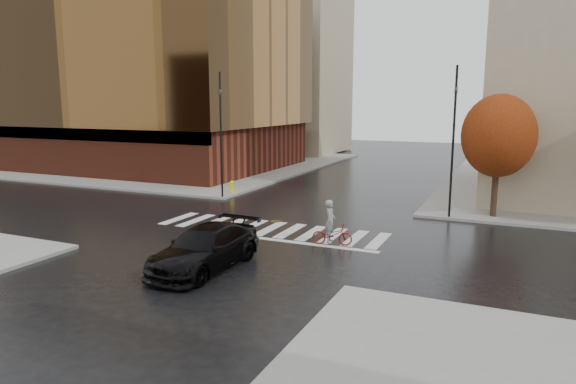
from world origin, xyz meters
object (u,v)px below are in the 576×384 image
object	(u,v)px
sedan	(205,248)
fire_hydrant	(232,186)
traffic_light_ne	(454,131)
traffic_light_nw	(221,126)
cyclist	(331,230)

from	to	relation	value
sedan	fire_hydrant	distance (m)	15.60
fire_hydrant	sedan	bearing A→B (deg)	-63.33
sedan	traffic_light_ne	distance (m)	14.91
fire_hydrant	traffic_light_nw	bearing A→B (deg)	-82.82
cyclist	traffic_light_ne	world-z (taller)	traffic_light_ne
traffic_light_ne	fire_hydrant	bearing A→B (deg)	-9.29
sedan	traffic_light_ne	world-z (taller)	traffic_light_ne
traffic_light_ne	sedan	bearing A→B (deg)	56.24
traffic_light_nw	fire_hydrant	size ratio (longest dim) A/B	9.61
traffic_light_nw	traffic_light_ne	world-z (taller)	traffic_light_ne
traffic_light_ne	cyclist	bearing A→B (deg)	57.65
sedan	traffic_light_ne	bearing A→B (deg)	60.70
fire_hydrant	traffic_light_ne	bearing A→B (deg)	-6.31
sedan	traffic_light_ne	size ratio (longest dim) A/B	0.69
cyclist	fire_hydrant	world-z (taller)	cyclist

